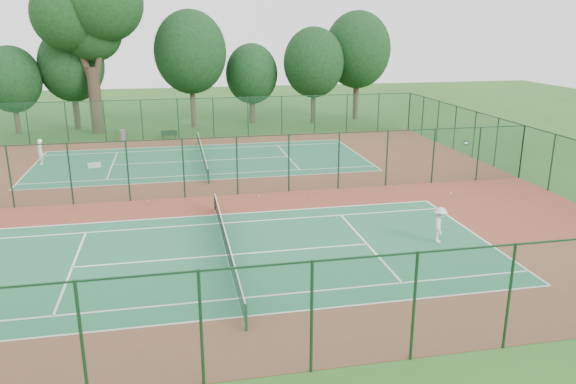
% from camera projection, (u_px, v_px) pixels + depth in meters
% --- Properties ---
extents(ground, '(120.00, 120.00, 0.00)m').
position_uv_depth(ground, '(212.00, 196.00, 32.85)').
color(ground, '#27571B').
rests_on(ground, ground).
extents(red_pad, '(40.00, 36.00, 0.01)m').
position_uv_depth(red_pad, '(212.00, 196.00, 32.85)').
color(red_pad, brown).
rests_on(red_pad, ground).
extents(court_near, '(23.77, 10.97, 0.01)m').
position_uv_depth(court_near, '(227.00, 255.00, 24.40)').
color(court_near, '#206541').
rests_on(court_near, red_pad).
extents(court_far, '(23.77, 10.97, 0.01)m').
position_uv_depth(court_far, '(203.00, 161.00, 41.29)').
color(court_far, '#216A46').
rests_on(court_far, red_pad).
extents(fence_north, '(40.00, 0.09, 3.50)m').
position_uv_depth(fence_north, '(196.00, 118.00, 49.23)').
color(fence_north, '#184A29').
rests_on(fence_north, ground).
extents(fence_south, '(40.00, 0.09, 3.50)m').
position_uv_depth(fence_south, '(257.00, 323.00, 15.46)').
color(fence_south, '#1B5237').
rests_on(fence_south, ground).
extents(fence_east, '(0.09, 36.00, 3.50)m').
position_uv_depth(fence_east, '(522.00, 152.00, 36.21)').
color(fence_east, '#184A2B').
rests_on(fence_east, ground).
extents(fence_divider, '(40.00, 0.09, 3.50)m').
position_uv_depth(fence_divider, '(211.00, 167.00, 32.34)').
color(fence_divider, '#1B5330').
rests_on(fence_divider, ground).
extents(tennis_net_near, '(0.10, 12.90, 0.97)m').
position_uv_depth(tennis_net_near, '(227.00, 244.00, 24.25)').
color(tennis_net_near, '#14371C').
rests_on(tennis_net_near, ground).
extents(tennis_net_far, '(0.10, 12.90, 0.97)m').
position_uv_depth(tennis_net_far, '(202.00, 154.00, 41.14)').
color(tennis_net_far, '#12321E').
rests_on(tennis_net_far, ground).
extents(player_near, '(1.01, 1.24, 1.67)m').
position_uv_depth(player_near, '(440.00, 225.00, 25.62)').
color(player_near, silver).
rests_on(player_near, court_near).
extents(player_far, '(0.50, 0.70, 1.82)m').
position_uv_depth(player_far, '(40.00, 152.00, 39.98)').
color(player_far, white).
rests_on(player_far, court_far).
extents(trash_bin, '(0.76, 0.76, 1.03)m').
position_uv_depth(trash_bin, '(123.00, 136.00, 47.79)').
color(trash_bin, slate).
rests_on(trash_bin, red_pad).
extents(bench, '(1.39, 0.48, 0.84)m').
position_uv_depth(bench, '(169.00, 135.00, 48.65)').
color(bench, black).
rests_on(bench, red_pad).
extents(kit_bag, '(0.92, 0.57, 0.32)m').
position_uv_depth(kit_bag, '(94.00, 165.00, 39.31)').
color(kit_bag, silver).
rests_on(kit_bag, red_pad).
extents(stray_ball_a, '(0.07, 0.07, 0.07)m').
position_uv_depth(stray_ball_a, '(259.00, 196.00, 32.68)').
color(stray_ball_a, '#D8E936').
rests_on(stray_ball_a, red_pad).
extents(stray_ball_b, '(0.07, 0.07, 0.07)m').
position_uv_depth(stray_ball_b, '(311.00, 193.00, 33.26)').
color(stray_ball_b, '#B3D331').
rests_on(stray_ball_b, red_pad).
extents(stray_ball_c, '(0.08, 0.08, 0.08)m').
position_uv_depth(stray_ball_c, '(148.00, 201.00, 31.73)').
color(stray_ball_c, '#C1DE33').
rests_on(stray_ball_c, red_pad).
extents(big_tree, '(9.69, 7.09, 14.88)m').
position_uv_depth(big_tree, '(89.00, 14.00, 48.96)').
color(big_tree, '#34281C').
rests_on(big_tree, ground).
extents(evergreen_row, '(39.00, 5.00, 12.00)m').
position_uv_depth(evergreen_row, '(199.00, 125.00, 55.70)').
color(evergreen_row, black).
rests_on(evergreen_row, ground).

